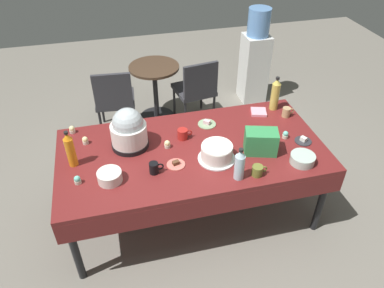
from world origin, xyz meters
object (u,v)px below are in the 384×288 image
at_px(soda_bottle_orange_juice, 70,150).
at_px(soda_carton, 261,142).
at_px(soda_bottle_ginger_ale, 275,94).
at_px(potluck_table, 192,155).
at_px(coffee_mug_tan, 287,112).
at_px(dessert_plate_coral, 176,164).
at_px(soda_bottle_water, 240,165).
at_px(maroon_chair_right, 196,88).
at_px(cupcake_lemon, 77,180).
at_px(cupcake_rose, 72,130).
at_px(coffee_mug_olive, 258,171).
at_px(ceramic_snack_bowl, 110,176).
at_px(dessert_plate_sage, 207,124).
at_px(coffee_mug_red, 183,134).
at_px(frosted_layer_cake, 217,153).
at_px(cupcake_cocoa, 167,144).
at_px(cupcake_berry, 85,140).
at_px(cupcake_vanilla, 285,135).
at_px(water_cooler, 255,58).
at_px(slow_cooker, 129,130).
at_px(glass_salad_bowl, 303,159).
at_px(coffee_mug_black, 154,168).
at_px(maroon_chair_left, 115,98).
at_px(dessert_plate_charcoal, 303,140).

height_order(soda_bottle_orange_juice, soda_carton, soda_bottle_orange_juice).
bearing_deg(soda_bottle_ginger_ale, potluck_table, -155.29).
height_order(potluck_table, coffee_mug_tan, coffee_mug_tan).
distance_m(dessert_plate_coral, soda_bottle_water, 0.51).
relative_size(soda_bottle_ginger_ale, coffee_mug_tan, 2.92).
bearing_deg(potluck_table, maroon_chair_right, 74.10).
height_order(dessert_plate_coral, cupcake_lemon, cupcake_lemon).
xyz_separation_m(cupcake_rose, coffee_mug_olive, (1.37, -0.90, 0.01)).
bearing_deg(ceramic_snack_bowl, cupcake_rose, 111.70).
height_order(soda_bottle_ginger_ale, coffee_mug_tan, soda_bottle_ginger_ale).
xyz_separation_m(potluck_table, maroon_chair_right, (0.41, 1.45, -0.20)).
bearing_deg(dessert_plate_sage, coffee_mug_tan, -3.59).
bearing_deg(coffee_mug_red, dessert_plate_sage, 30.24).
bearing_deg(frosted_layer_cake, soda_bottle_water, -68.54).
bearing_deg(soda_bottle_water, coffee_mug_red, 116.80).
distance_m(cupcake_cocoa, cupcake_berry, 0.70).
bearing_deg(cupcake_cocoa, dessert_plate_sage, 30.57).
height_order(cupcake_cocoa, soda_bottle_water, soda_bottle_water).
distance_m(cupcake_vanilla, coffee_mug_tan, 0.35).
relative_size(soda_carton, water_cooler, 0.21).
bearing_deg(coffee_mug_red, cupcake_vanilla, -13.62).
bearing_deg(slow_cooker, soda_bottle_ginger_ale, 10.26).
bearing_deg(glass_salad_bowl, frosted_layer_cake, 162.56).
bearing_deg(slow_cooker, coffee_mug_black, -69.61).
distance_m(frosted_layer_cake, glass_salad_bowl, 0.68).
distance_m(cupcake_rose, water_cooler, 2.66).
height_order(potluck_table, water_cooler, water_cooler).
relative_size(dessert_plate_coral, coffee_mug_red, 1.13).
height_order(potluck_table, dessert_plate_coral, dessert_plate_coral).
bearing_deg(potluck_table, dessert_plate_coral, -135.67).
xyz_separation_m(cupcake_lemon, cupcake_vanilla, (1.74, 0.15, 0.00)).
height_order(frosted_layer_cake, maroon_chair_right, frosted_layer_cake).
relative_size(ceramic_snack_bowl, maroon_chair_left, 0.22).
distance_m(maroon_chair_left, maroon_chair_right, 0.97).
bearing_deg(cupcake_rose, cupcake_lemon, -86.21).
height_order(dessert_plate_charcoal, cupcake_lemon, cupcake_lemon).
distance_m(ceramic_snack_bowl, coffee_mug_black, 0.34).
height_order(glass_salad_bowl, soda_carton, soda_carton).
distance_m(potluck_table, cupcake_cocoa, 0.23).
bearing_deg(glass_salad_bowl, dessert_plate_sage, 130.40).
relative_size(dessert_plate_charcoal, cupcake_cocoa, 2.13).
bearing_deg(coffee_mug_black, dessert_plate_charcoal, 3.76).
bearing_deg(dessert_plate_charcoal, cupcake_vanilla, 146.03).
relative_size(cupcake_cocoa, cupcake_berry, 1.00).
bearing_deg(water_cooler, slow_cooker, -136.98).
distance_m(soda_bottle_water, soda_bottle_ginger_ale, 1.07).
distance_m(cupcake_vanilla, soda_carton, 0.32).
distance_m(dessert_plate_sage, soda_bottle_orange_juice, 1.21).
distance_m(cupcake_cocoa, coffee_mug_red, 0.18).
bearing_deg(ceramic_snack_bowl, dessert_plate_coral, 6.30).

